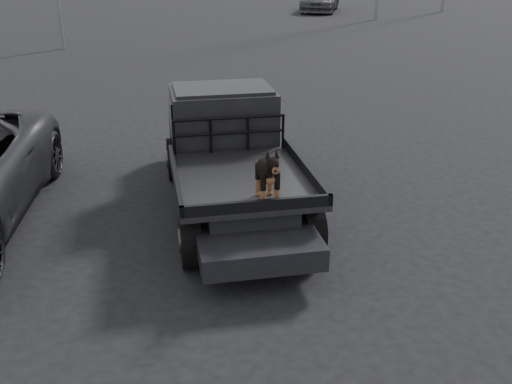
{
  "coord_description": "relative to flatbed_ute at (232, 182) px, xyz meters",
  "views": [
    {
      "loc": [
        -0.92,
        -6.5,
        3.96
      ],
      "look_at": [
        0.28,
        -0.38,
        1.27
      ],
      "focal_mm": 40.0,
      "sensor_mm": 36.0,
      "label": 1
    }
  ],
  "objects": [
    {
      "name": "flatbed_ute",
      "position": [
        0.0,
        0.0,
        0.0
      ],
      "size": [
        2.0,
        5.4,
        0.92
      ],
      "primitive_type": null,
      "color": "black",
      "rests_on": "ground"
    },
    {
      "name": "ground",
      "position": [
        -0.34,
        -1.93,
        -0.46
      ],
      "size": [
        120.0,
        120.0,
        0.0
      ],
      "primitive_type": "plane",
      "color": "black",
      "rests_on": "ground"
    },
    {
      "name": "dog",
      "position": [
        0.18,
        -1.82,
        0.83
      ],
      "size": [
        0.32,
        0.6,
        0.74
      ],
      "primitive_type": null,
      "color": "black",
      "rests_on": "flatbed_ute"
    },
    {
      "name": "ute_cab",
      "position": [
        0.0,
        0.95,
        0.9
      ],
      "size": [
        1.72,
        1.3,
        0.88
      ],
      "primitive_type": null,
      "color": "black",
      "rests_on": "flatbed_ute"
    },
    {
      "name": "headache_rack",
      "position": [
        0.0,
        0.2,
        0.74
      ],
      "size": [
        1.8,
        0.08,
        0.55
      ],
      "primitive_type": null,
      "color": "black",
      "rests_on": "flatbed_ute"
    }
  ]
}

